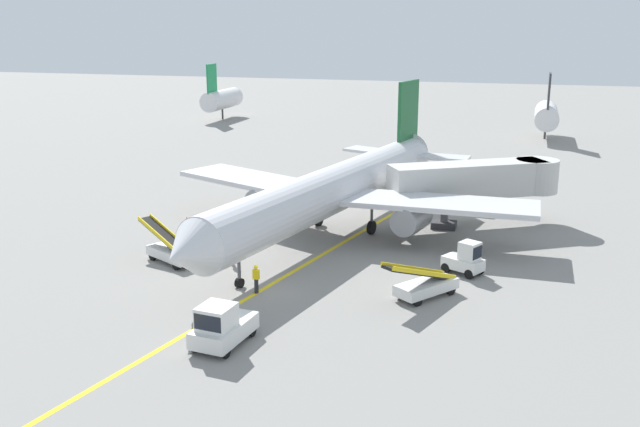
{
  "coord_description": "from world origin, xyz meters",
  "views": [
    {
      "loc": [
        14.46,
        -35.54,
        14.91
      ],
      "look_at": [
        1.44,
        8.41,
        2.5
      ],
      "focal_mm": 39.8,
      "sensor_mm": 36.0,
      "label": 1
    }
  ],
  "objects_px": {
    "baggage_tug_near_wing": "(465,259)",
    "ground_crew_marshaller": "(256,278)",
    "airliner": "(336,189)",
    "ground_crew_wing_walker": "(232,251)",
    "safety_cone_nose_left": "(297,210)",
    "belt_loader_forward_hold": "(171,251)",
    "safety_cone_nose_right": "(187,220)",
    "belt_loader_aft_hold": "(425,284)",
    "jet_bridge": "(485,179)",
    "pushback_tug": "(222,326)",
    "safety_cone_wingtip_left": "(243,315)"
  },
  "relations": [
    {
      "from": "pushback_tug",
      "to": "ground_crew_wing_walker",
      "type": "height_order",
      "value": "pushback_tug"
    },
    {
      "from": "jet_bridge",
      "to": "ground_crew_wing_walker",
      "type": "relative_size",
      "value": 7.22
    },
    {
      "from": "airliner",
      "to": "baggage_tug_near_wing",
      "type": "height_order",
      "value": "airliner"
    },
    {
      "from": "ground_crew_wing_walker",
      "to": "safety_cone_nose_right",
      "type": "bearing_deg",
      "value": 131.88
    },
    {
      "from": "belt_loader_forward_hold",
      "to": "ground_crew_wing_walker",
      "type": "bearing_deg",
      "value": 10.14
    },
    {
      "from": "airliner",
      "to": "jet_bridge",
      "type": "relative_size",
      "value": 2.86
    },
    {
      "from": "ground_crew_marshaller",
      "to": "safety_cone_nose_left",
      "type": "relative_size",
      "value": 3.86
    },
    {
      "from": "ground_crew_marshaller",
      "to": "safety_cone_wingtip_left",
      "type": "xyz_separation_m",
      "value": [
        0.63,
        -3.56,
        -0.69
      ]
    },
    {
      "from": "airliner",
      "to": "jet_bridge",
      "type": "height_order",
      "value": "airliner"
    },
    {
      "from": "belt_loader_forward_hold",
      "to": "safety_cone_wingtip_left",
      "type": "distance_m",
      "value": 10.54
    },
    {
      "from": "belt_loader_forward_hold",
      "to": "safety_cone_nose_right",
      "type": "bearing_deg",
      "value": 110.97
    },
    {
      "from": "jet_bridge",
      "to": "safety_cone_wingtip_left",
      "type": "xyz_separation_m",
      "value": [
        -10.67,
        -21.51,
        -3.32
      ]
    },
    {
      "from": "baggage_tug_near_wing",
      "to": "ground_crew_marshaller",
      "type": "height_order",
      "value": "baggage_tug_near_wing"
    },
    {
      "from": "airliner",
      "to": "safety_cone_nose_left",
      "type": "height_order",
      "value": "airliner"
    },
    {
      "from": "belt_loader_aft_hold",
      "to": "safety_cone_nose_right",
      "type": "distance_m",
      "value": 22.3
    },
    {
      "from": "belt_loader_aft_hold",
      "to": "ground_crew_marshaller",
      "type": "relative_size",
      "value": 2.82
    },
    {
      "from": "ground_crew_wing_walker",
      "to": "ground_crew_marshaller",
      "type": "bearing_deg",
      "value": -51.56
    },
    {
      "from": "jet_bridge",
      "to": "ground_crew_wing_walker",
      "type": "distance_m",
      "value": 20.25
    },
    {
      "from": "ground_crew_wing_walker",
      "to": "safety_cone_nose_left",
      "type": "relative_size",
      "value": 3.86
    },
    {
      "from": "baggage_tug_near_wing",
      "to": "ground_crew_marshaller",
      "type": "relative_size",
      "value": 1.61
    },
    {
      "from": "baggage_tug_near_wing",
      "to": "safety_cone_nose_right",
      "type": "relative_size",
      "value": 6.2
    },
    {
      "from": "ground_crew_wing_walker",
      "to": "safety_cone_nose_right",
      "type": "distance_m",
      "value": 10.89
    },
    {
      "from": "airliner",
      "to": "pushback_tug",
      "type": "relative_size",
      "value": 9.27
    },
    {
      "from": "pushback_tug",
      "to": "belt_loader_aft_hold",
      "type": "relative_size",
      "value": 0.79
    },
    {
      "from": "belt_loader_forward_hold",
      "to": "safety_cone_nose_left",
      "type": "relative_size",
      "value": 11.39
    },
    {
      "from": "belt_loader_aft_hold",
      "to": "ground_crew_marshaller",
      "type": "xyz_separation_m",
      "value": [
        -9.26,
        -2.09,
        0.13
      ]
    },
    {
      "from": "baggage_tug_near_wing",
      "to": "belt_loader_forward_hold",
      "type": "distance_m",
      "value": 18.52
    },
    {
      "from": "baggage_tug_near_wing",
      "to": "safety_cone_wingtip_left",
      "type": "relative_size",
      "value": 6.2
    },
    {
      "from": "baggage_tug_near_wing",
      "to": "belt_loader_aft_hold",
      "type": "xyz_separation_m",
      "value": [
        -1.8,
        -4.51,
        -0.15
      ]
    },
    {
      "from": "pushback_tug",
      "to": "safety_cone_wingtip_left",
      "type": "distance_m",
      "value": 3.34
    },
    {
      "from": "safety_cone_nose_left",
      "to": "pushback_tug",
      "type": "bearing_deg",
      "value": -79.97
    },
    {
      "from": "jet_bridge",
      "to": "safety_cone_nose_right",
      "type": "distance_m",
      "value": 22.84
    },
    {
      "from": "belt_loader_forward_hold",
      "to": "ground_crew_marshaller",
      "type": "xyz_separation_m",
      "value": [
        7.2,
        -3.48,
        0.13
      ]
    },
    {
      "from": "ground_crew_marshaller",
      "to": "safety_cone_wingtip_left",
      "type": "distance_m",
      "value": 3.68
    },
    {
      "from": "airliner",
      "to": "belt_loader_aft_hold",
      "type": "relative_size",
      "value": 7.32
    },
    {
      "from": "ground_crew_wing_walker",
      "to": "safety_cone_nose_right",
      "type": "height_order",
      "value": "ground_crew_wing_walker"
    },
    {
      "from": "pushback_tug",
      "to": "safety_cone_nose_left",
      "type": "distance_m",
      "value": 24.64
    },
    {
      "from": "jet_bridge",
      "to": "safety_cone_nose_right",
      "type": "relative_size",
      "value": 27.91
    },
    {
      "from": "airliner",
      "to": "belt_loader_forward_hold",
      "type": "bearing_deg",
      "value": -133.76
    },
    {
      "from": "pushback_tug",
      "to": "belt_loader_forward_hold",
      "type": "xyz_separation_m",
      "value": [
        -8.12,
        10.27,
        -0.22
      ]
    },
    {
      "from": "airliner",
      "to": "ground_crew_wing_walker",
      "type": "xyz_separation_m",
      "value": [
        -4.59,
        -8.16,
        -2.51
      ]
    },
    {
      "from": "ground_crew_marshaller",
      "to": "jet_bridge",
      "type": "bearing_deg",
      "value": 57.81
    },
    {
      "from": "safety_cone_wingtip_left",
      "to": "baggage_tug_near_wing",
      "type": "bearing_deg",
      "value": 44.24
    },
    {
      "from": "baggage_tug_near_wing",
      "to": "ground_crew_wing_walker",
      "type": "xyz_separation_m",
      "value": [
        -14.37,
        -2.42,
        -0.02
      ]
    },
    {
      "from": "baggage_tug_near_wing",
      "to": "ground_crew_marshaller",
      "type": "distance_m",
      "value": 12.88
    },
    {
      "from": "ground_crew_marshaller",
      "to": "safety_cone_nose_left",
      "type": "height_order",
      "value": "ground_crew_marshaller"
    },
    {
      "from": "baggage_tug_near_wing",
      "to": "safety_cone_nose_right",
      "type": "height_order",
      "value": "baggage_tug_near_wing"
    },
    {
      "from": "jet_bridge",
      "to": "belt_loader_aft_hold",
      "type": "bearing_deg",
      "value": -97.33
    },
    {
      "from": "airliner",
      "to": "jet_bridge",
      "type": "xyz_separation_m",
      "value": [
        10.02,
        5.61,
        0.12
      ]
    },
    {
      "from": "airliner",
      "to": "safety_cone_nose_right",
      "type": "relative_size",
      "value": 79.72
    }
  ]
}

